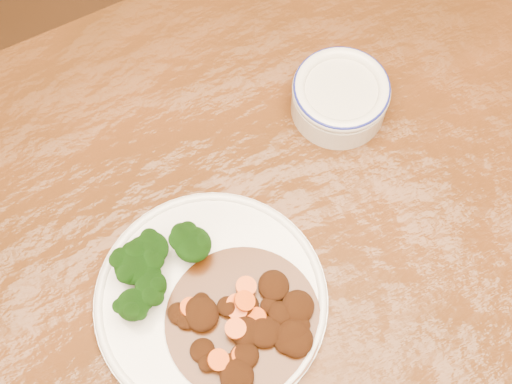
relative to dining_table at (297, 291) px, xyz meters
name	(u,v)px	position (x,y,z in m)	size (l,w,h in m)	color
ground	(280,381)	(0.00, 0.00, -0.67)	(4.00, 4.00, 0.00)	#442811
dining_table	(297,291)	(0.00, 0.00, 0.00)	(1.57, 1.02, 0.75)	#57290F
dinner_plate	(211,300)	(-0.11, 0.01, 0.09)	(0.26, 0.26, 0.02)	white
broccoli_florets	(154,266)	(-0.15, 0.06, 0.12)	(0.12, 0.09, 0.05)	#6BA053
mince_stew	(250,326)	(-0.08, -0.04, 0.10)	(0.17, 0.17, 0.03)	#441D07
dip_bowl	(340,96)	(0.13, 0.18, 0.11)	(0.12, 0.12, 0.05)	white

